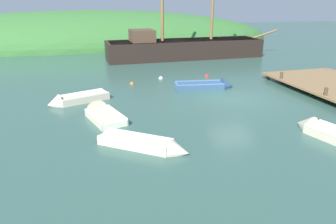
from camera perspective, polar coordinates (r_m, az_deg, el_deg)
The scene contains 12 objects.
ground_plane at distance 18.83m, azimuth 12.13°, elevation 2.39°, with size 120.00×120.00×0.00m, color #33564C.
dock at distance 23.00m, azimuth 28.64°, elevation 4.51°, with size 5.94×8.34×1.50m.
shore_hill at distance 45.45m, azimuth -14.64°, elevation 12.35°, with size 54.36×20.36×8.57m, color #387033.
sailing_ship at distance 31.89m, azimuth 2.86°, elevation 11.14°, with size 18.36×3.82×12.12m.
rowboat_outer_left at distance 20.83m, azimuth 7.44°, elevation 4.73°, with size 4.02×1.68×1.07m.
rowboat_portside at distance 14.91m, azimuth 27.77°, elevation -3.75°, with size 1.98×3.86×1.04m.
rowboat_near_dock at distance 18.50m, azimuth -16.75°, elevation 2.09°, with size 3.63×2.14×1.01m.
rowboat_far at distance 12.31m, azimuth -3.85°, elevation -6.23°, with size 3.53×3.01×0.86m.
rowboat_center at distance 15.87m, azimuth -12.20°, elevation -0.57°, with size 2.07×3.29×1.22m.
buoy_red at distance 24.09m, azimuth 7.20°, elevation 6.51°, with size 0.35×0.35×0.35m, color red.
buoy_orange at distance 21.91m, azimuth -6.68°, elevation 5.18°, with size 0.30×0.30×0.30m, color orange.
buoy_white at distance 23.29m, azimuth -1.34°, elevation 6.20°, with size 0.34×0.34×0.34m, color white.
Camera 1 is at (-8.56, -15.83, 5.55)m, focal length 32.97 mm.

